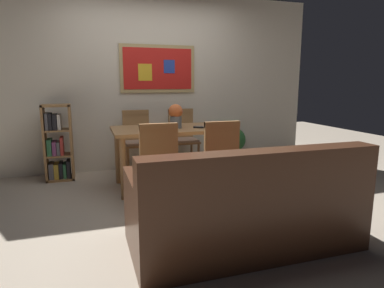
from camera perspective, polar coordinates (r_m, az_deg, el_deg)
The scene contains 12 objects.
ground_plane at distance 3.75m, azimuth -2.13°, elevation -9.71°, with size 12.00×12.00×0.00m, color tan.
wall_back_with_painting at distance 5.11m, azimuth -7.24°, elevation 10.54°, with size 5.20×0.14×2.60m.
dining_table at distance 4.12m, azimuth -3.55°, elevation 1.38°, with size 1.44×0.81×0.75m.
dining_chair_near_left at distance 3.38m, azimuth -6.05°, elevation -2.53°, with size 0.40×0.41×0.91m.
dining_chair_far_right at distance 4.94m, azimuth -1.64°, elevation 1.70°, with size 0.40×0.41×0.91m.
dining_chair_near_right at distance 3.54m, azimuth 4.52°, elevation -1.91°, with size 0.40×0.41×0.91m.
dining_chair_far_left at distance 4.78m, azimuth -9.45°, elevation 1.26°, with size 0.40×0.41×0.91m.
leather_couch at distance 2.69m, azimuth 9.23°, elevation -11.16°, with size 1.80×0.84×0.84m.
bookshelf at distance 4.76m, azimuth -22.21°, elevation -0.33°, with size 0.36×0.28×1.02m.
potted_ivy at distance 5.40m, azimuth 7.19°, elevation 0.15°, with size 0.39×0.39×0.58m.
flower_vase at distance 4.06m, azimuth -2.81°, elevation 5.03°, with size 0.18×0.17×0.29m.
tv_remote at distance 4.06m, azimuth 1.35°, elevation 2.92°, with size 0.16×0.12×0.02m.
Camera 1 is at (-0.94, -3.39, 1.30)m, focal length 30.87 mm.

